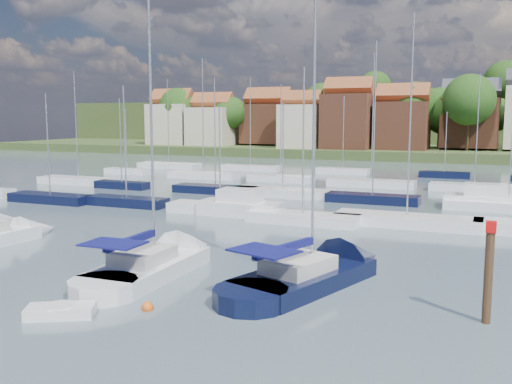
% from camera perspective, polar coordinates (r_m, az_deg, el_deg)
% --- Properties ---
extents(ground, '(260.00, 260.00, 0.00)m').
position_cam_1_polar(ground, '(64.93, 10.07, 0.16)').
color(ground, '#42525A').
rests_on(ground, ground).
extents(sailboat_left, '(3.38, 9.76, 13.10)m').
position_cam_1_polar(sailboat_left, '(41.31, -23.96, -4.10)').
color(sailboat_left, silver).
rests_on(sailboat_left, ground).
extents(sailboat_centre, '(3.48, 12.30, 16.59)m').
position_cam_1_polar(sailboat_centre, '(31.76, -9.11, -6.93)').
color(sailboat_centre, silver).
rests_on(sailboat_centre, ground).
extents(sailboat_navy, '(7.11, 13.15, 17.58)m').
position_cam_1_polar(sailboat_navy, '(29.62, 6.86, -7.97)').
color(sailboat_navy, black).
rests_on(sailboat_navy, ground).
extents(tender, '(3.02, 2.44, 0.59)m').
position_cam_1_polar(tender, '(25.49, -18.98, -11.21)').
color(tender, silver).
rests_on(tender, ground).
extents(timber_piling, '(0.40, 0.40, 6.41)m').
position_cam_1_polar(timber_piling, '(24.97, 22.12, -9.63)').
color(timber_piling, '#4C331E').
rests_on(timber_piling, ground).
extents(buoy_c, '(0.48, 0.48, 0.48)m').
position_cam_1_polar(buoy_c, '(29.83, -15.45, -8.77)').
color(buoy_c, beige).
rests_on(buoy_c, ground).
extents(buoy_d, '(0.53, 0.53, 0.53)m').
position_cam_1_polar(buoy_d, '(25.44, -10.77, -11.50)').
color(buoy_d, '#D85914').
rests_on(buoy_d, ground).
extents(buoy_e, '(0.41, 0.41, 0.41)m').
position_cam_1_polar(buoy_e, '(31.07, 3.54, -7.85)').
color(buoy_e, '#D85914').
rests_on(buoy_e, ground).
extents(marina_field, '(79.62, 41.41, 15.93)m').
position_cam_1_polar(marina_field, '(59.77, 10.82, -0.07)').
color(marina_field, silver).
rests_on(marina_field, ground).
extents(far_shore_town, '(212.46, 90.00, 22.27)m').
position_cam_1_polar(far_shore_town, '(155.98, 18.60, 5.86)').
color(far_shore_town, '#3B4723').
rests_on(far_shore_town, ground).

